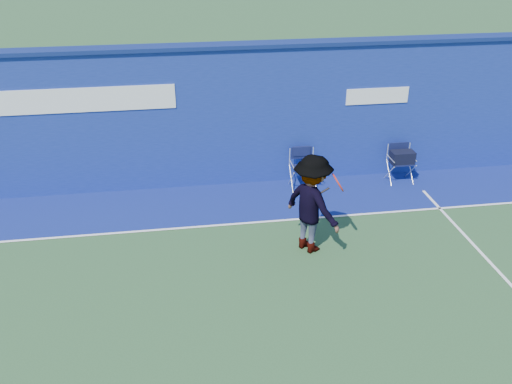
{
  "coord_description": "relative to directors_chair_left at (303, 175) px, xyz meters",
  "views": [
    {
      "loc": [
        -0.71,
        -5.9,
        5.44
      ],
      "look_at": [
        0.57,
        2.6,
        1.0
      ],
      "focal_mm": 38.0,
      "sensor_mm": 36.0,
      "label": 1
    }
  ],
  "objects": [
    {
      "name": "water_bottle",
      "position": [
        0.07,
        -0.54,
        -0.17
      ],
      "size": [
        0.07,
        0.07,
        0.24
      ],
      "primitive_type": "cylinder",
      "color": "white",
      "rests_on": "ground"
    },
    {
      "name": "court_lines",
      "position": [
        -1.91,
        -3.99,
        -0.28
      ],
      "size": [
        24.0,
        12.0,
        0.01
      ],
      "color": "white",
      "rests_on": "out_of_bounds_strip"
    },
    {
      "name": "directors_chair_right",
      "position": [
        2.24,
        -0.03,
        0.06
      ],
      "size": [
        0.51,
        0.46,
        0.86
      ],
      "color": "silver",
      "rests_on": "ground"
    },
    {
      "name": "stadium_wall",
      "position": [
        -1.92,
        0.61,
        1.26
      ],
      "size": [
        24.0,
        0.5,
        3.08
      ],
      "color": "navy",
      "rests_on": "ground"
    },
    {
      "name": "out_of_bounds_strip",
      "position": [
        -1.91,
        -0.49,
        -0.29
      ],
      "size": [
        24.0,
        1.8,
        0.01
      ],
      "primitive_type": "cube",
      "color": "navy",
      "rests_on": "ground"
    },
    {
      "name": "ground",
      "position": [
        -1.91,
        -4.59,
        -0.29
      ],
      "size": [
        80.0,
        80.0,
        0.0
      ],
      "primitive_type": "plane",
      "color": "#2A4F2A",
      "rests_on": "ground"
    },
    {
      "name": "directors_chair_left",
      "position": [
        0.0,
        0.0,
        0.0
      ],
      "size": [
        0.53,
        0.49,
        0.89
      ],
      "color": "silver",
      "rests_on": "ground"
    },
    {
      "name": "tennis_player",
      "position": [
        -0.42,
        -2.43,
        0.62
      ],
      "size": [
        1.21,
        1.36,
        1.83
      ],
      "color": "#EA4738",
      "rests_on": "ground"
    }
  ]
}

